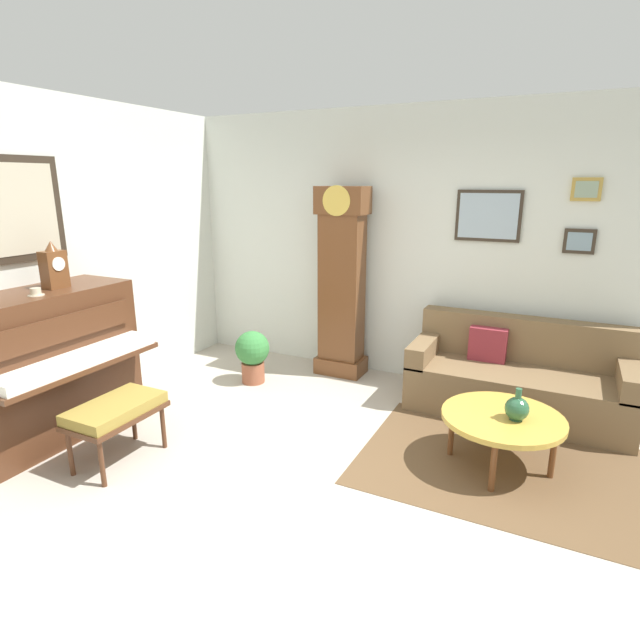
{
  "coord_description": "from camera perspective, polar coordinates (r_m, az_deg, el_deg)",
  "views": [
    {
      "loc": [
        1.47,
        -2.75,
        2.07
      ],
      "look_at": [
        -0.37,
        0.99,
        0.92
      ],
      "focal_mm": 28.33,
      "sensor_mm": 36.0,
      "label": 1
    }
  ],
  "objects": [
    {
      "name": "ground_plane",
      "position": [
        3.77,
        -1.67,
        -18.81
      ],
      "size": [
        6.4,
        6.0,
        0.1
      ],
      "primitive_type": "cube",
      "color": "#B2A899"
    },
    {
      "name": "wall_left",
      "position": [
        4.95,
        -29.69,
        5.76
      ],
      "size": [
        0.13,
        4.9,
        2.8
      ],
      "color": "silver",
      "rests_on": "ground_plane"
    },
    {
      "name": "wall_back",
      "position": [
        5.39,
        10.39,
        8.08
      ],
      "size": [
        5.3,
        0.13,
        2.8
      ],
      "color": "silver",
      "rests_on": "ground_plane"
    },
    {
      "name": "area_rug",
      "position": [
        4.17,
        20.05,
        -15.34
      ],
      "size": [
        2.1,
        1.5,
        0.01
      ],
      "primitive_type": "cube",
      "color": "brown",
      "rests_on": "ground_plane"
    },
    {
      "name": "piano",
      "position": [
        4.68,
        -28.53,
        -4.55
      ],
      "size": [
        0.87,
        1.44,
        1.23
      ],
      "color": "#4C2B19",
      "rests_on": "ground_plane"
    },
    {
      "name": "piano_bench",
      "position": [
        4.12,
        -22.07,
        -9.6
      ],
      "size": [
        0.42,
        0.7,
        0.48
      ],
      "color": "#4C2B19",
      "rests_on": "ground_plane"
    },
    {
      "name": "grandfather_clock",
      "position": [
        5.41,
        2.47,
        3.64
      ],
      "size": [
        0.52,
        0.34,
        2.03
      ],
      "color": "brown",
      "rests_on": "ground_plane"
    },
    {
      "name": "couch",
      "position": [
        5.01,
        21.38,
        -6.21
      ],
      "size": [
        1.9,
        0.8,
        0.84
      ],
      "color": "brown",
      "rests_on": "ground_plane"
    },
    {
      "name": "coffee_table",
      "position": [
        4.0,
        19.93,
        -10.48
      ],
      "size": [
        0.88,
        0.88,
        0.41
      ],
      "color": "gold",
      "rests_on": "ground_plane"
    },
    {
      "name": "mantel_clock",
      "position": [
        4.6,
        -27.86,
        5.32
      ],
      "size": [
        0.13,
        0.18,
        0.38
      ],
      "color": "brown",
      "rests_on": "piano"
    },
    {
      "name": "teacup",
      "position": [
        4.38,
        -29.44,
        2.7
      ],
      "size": [
        0.12,
        0.12,
        0.06
      ],
      "color": "beige",
      "rests_on": "piano"
    },
    {
      "name": "green_jug",
      "position": [
        3.92,
        21.36,
        -9.29
      ],
      "size": [
        0.17,
        0.17,
        0.24
      ],
      "color": "#234C33",
      "rests_on": "coffee_table"
    },
    {
      "name": "potted_plant",
      "position": [
        5.36,
        -7.64,
        -3.74
      ],
      "size": [
        0.36,
        0.36,
        0.56
      ],
      "color": "#935138",
      "rests_on": "ground_plane"
    }
  ]
}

